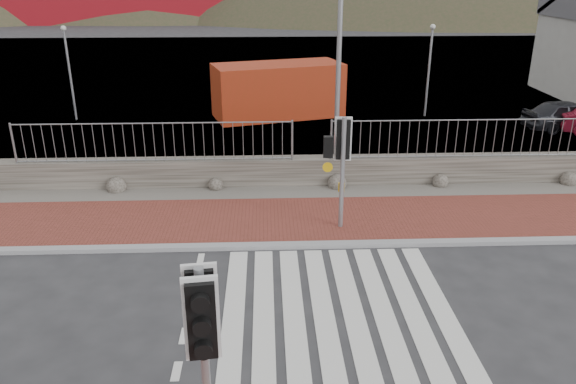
{
  "coord_description": "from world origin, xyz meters",
  "views": [
    {
      "loc": [
        -1.4,
        -9.35,
        6.46
      ],
      "look_at": [
        -0.9,
        3.0,
        1.48
      ],
      "focal_mm": 35.0,
      "sensor_mm": 36.0,
      "label": 1
    }
  ],
  "objects_px": {
    "streetlight": "(345,18)",
    "car_a": "(567,115)",
    "traffic_signal_far": "(342,150)",
    "traffic_signal_near": "(203,329)",
    "shipping_container": "(278,90)"
  },
  "relations": [
    {
      "from": "traffic_signal_near",
      "to": "car_a",
      "type": "bearing_deg",
      "value": 44.2
    },
    {
      "from": "shipping_container",
      "to": "streetlight",
      "type": "bearing_deg",
      "value": -93.22
    },
    {
      "from": "car_a",
      "to": "traffic_signal_far",
      "type": "bearing_deg",
      "value": 123.61
    },
    {
      "from": "traffic_signal_far",
      "to": "car_a",
      "type": "relative_size",
      "value": 0.81
    },
    {
      "from": "traffic_signal_near",
      "to": "car_a",
      "type": "height_order",
      "value": "traffic_signal_near"
    },
    {
      "from": "shipping_container",
      "to": "car_a",
      "type": "distance_m",
      "value": 12.51
    },
    {
      "from": "traffic_signal_far",
      "to": "car_a",
      "type": "distance_m",
      "value": 14.41
    },
    {
      "from": "traffic_signal_near",
      "to": "shipping_container",
      "type": "distance_m",
      "value": 19.69
    },
    {
      "from": "streetlight",
      "to": "car_a",
      "type": "distance_m",
      "value": 12.4
    },
    {
      "from": "streetlight",
      "to": "shipping_container",
      "type": "relative_size",
      "value": 1.55
    },
    {
      "from": "shipping_container",
      "to": "car_a",
      "type": "xyz_separation_m",
      "value": [
        12.17,
        -2.84,
        -0.57
      ]
    },
    {
      "from": "traffic_signal_far",
      "to": "car_a",
      "type": "bearing_deg",
      "value": -136.43
    },
    {
      "from": "streetlight",
      "to": "car_a",
      "type": "bearing_deg",
      "value": 37.11
    },
    {
      "from": "traffic_signal_far",
      "to": "traffic_signal_near",
      "type": "bearing_deg",
      "value": 72.81
    },
    {
      "from": "streetlight",
      "to": "shipping_container",
      "type": "xyz_separation_m",
      "value": [
        -1.84,
        8.11,
        -3.82
      ]
    }
  ]
}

